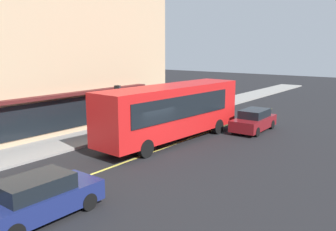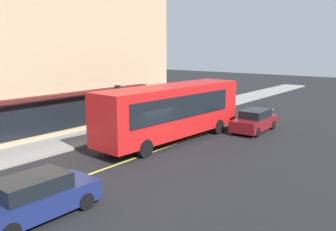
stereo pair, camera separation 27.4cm
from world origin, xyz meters
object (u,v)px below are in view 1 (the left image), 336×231
object	(u,v)px
bus	(172,110)
car_maroon	(254,121)
car_navy	(39,198)
traffic_light	(118,98)

from	to	relation	value
bus	car_maroon	distance (m)	6.48
car_navy	bus	bearing A→B (deg)	12.65
bus	car_navy	distance (m)	11.44
car_maroon	traffic_light	bearing A→B (deg)	134.57
car_navy	car_maroon	bearing A→B (deg)	-1.63
traffic_light	car_navy	size ratio (longest dim) A/B	0.74
bus	traffic_light	bearing A→B (deg)	104.38
car_navy	traffic_light	bearing A→B (deg)	31.46
car_navy	car_maroon	world-z (taller)	same
traffic_light	bus	bearing A→B (deg)	-75.62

